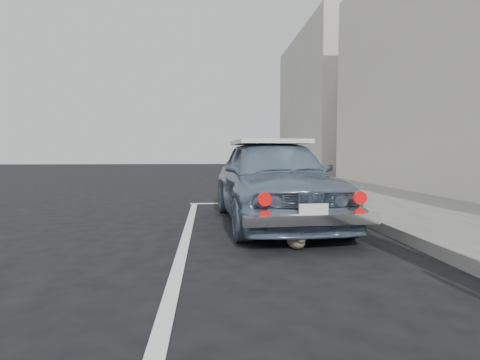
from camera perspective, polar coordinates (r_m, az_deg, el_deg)
The scene contains 5 objects.
building_far at distance 23.06m, azimuth 12.91°, elevation 11.11°, with size 3.50×10.00×8.00m, color #B4ACA3.
pline_front at distance 8.45m, azimuth 2.64°, elevation -3.51°, with size 3.00×0.12×0.01m, color silver.
pline_side at distance 4.93m, azimuth -8.32°, elevation -8.96°, with size 0.12×7.00×0.01m, color silver.
retro_coupe at distance 6.09m, azimuth 5.03°, elevation 0.14°, with size 1.82×4.14×1.38m.
cat at distance 4.45m, azimuth 8.63°, elevation -9.07°, with size 0.25×0.42×0.23m.
Camera 1 is at (-0.61, -1.80, 1.11)m, focal length 28.00 mm.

